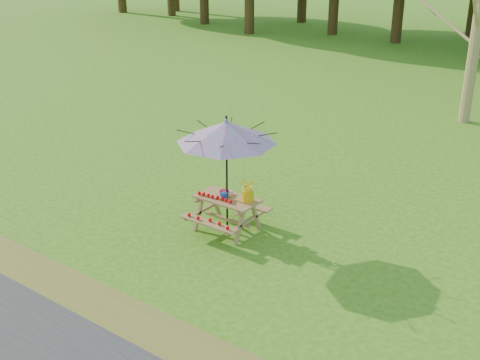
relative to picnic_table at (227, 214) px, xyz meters
The scene contains 6 objects.
ground 3.35m from the picnic_table, behind, with size 120.00×120.00×0.00m, color #2F7316.
picnic_table is the anchor object (origin of this frame).
patio_umbrella 1.62m from the picnic_table, 84.81° to the left, with size 2.22×2.22×2.25m.
produce_bins 0.40m from the picnic_table, 159.96° to the left, with size 0.24×0.36×0.13m.
tomatoes_row 0.44m from the picnic_table, 130.20° to the right, with size 0.77×0.13×0.07m, color red, non-canonical shape.
flower_bucket 0.73m from the picnic_table, 14.90° to the left, with size 0.31×0.28×0.47m.
Camera 1 is at (9.55, -7.59, 5.23)m, focal length 45.00 mm.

